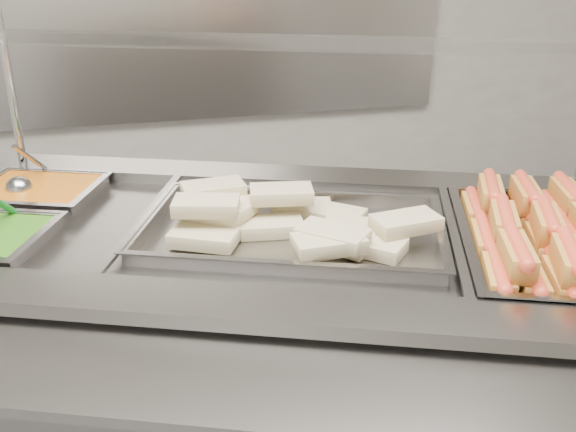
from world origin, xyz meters
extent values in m
cube|color=#A29D97|center=(0.00, 2.45, 1.20)|extent=(3.00, 0.04, 1.20)
cube|color=gray|center=(0.09, 0.37, 0.43)|extent=(1.95, 1.35, 0.87)
cube|color=gray|center=(-0.03, 0.04, 0.88)|extent=(1.80, 0.80, 0.03)
cube|color=gray|center=(0.22, 0.69, 0.88)|extent=(1.80, 0.80, 0.03)
cube|color=black|center=(0.09, 0.37, 0.77)|extent=(1.71, 1.12, 0.02)
cube|color=gray|center=(0.49, 0.21, 0.89)|extent=(0.22, 0.54, 0.01)
cube|color=gray|center=(-0.19, 0.48, 0.89)|extent=(0.22, 0.54, 0.01)
cube|color=gray|center=(-0.09, -0.11, 0.85)|extent=(1.77, 0.88, 0.02)
cylinder|color=silver|center=(-0.51, 0.95, 1.12)|extent=(0.02, 0.02, 0.44)
cube|color=silver|center=(0.17, 0.56, 1.28)|extent=(1.64, 0.87, 0.09)
cube|color=#A45009|center=(-0.45, 0.74, 0.86)|extent=(0.34, 0.31, 0.09)
cube|color=#A76523|center=(0.50, 0.02, 0.88)|extent=(0.11, 0.16, 0.05)
cylinder|color=#DA4127|center=(0.50, 0.02, 0.90)|extent=(0.09, 0.16, 0.03)
cube|color=#A76523|center=(0.56, 0.19, 0.88)|extent=(0.10, 0.16, 0.05)
cylinder|color=#DA4127|center=(0.56, 0.19, 0.90)|extent=(0.09, 0.16, 0.03)
cube|color=#A76523|center=(0.62, 0.35, 0.88)|extent=(0.10, 0.16, 0.05)
cylinder|color=#DA4127|center=(0.62, 0.35, 0.90)|extent=(0.09, 0.16, 0.03)
cube|color=#A76523|center=(0.55, 0.00, 0.88)|extent=(0.10, 0.16, 0.05)
cylinder|color=#DA4127|center=(0.55, 0.00, 0.90)|extent=(0.09, 0.17, 0.03)
cube|color=#A76523|center=(0.62, 0.17, 0.88)|extent=(0.10, 0.16, 0.05)
cylinder|color=#DA4127|center=(0.62, 0.17, 0.90)|extent=(0.08, 0.17, 0.03)
cube|color=#A76523|center=(0.68, 0.33, 0.88)|extent=(0.10, 0.16, 0.05)
cylinder|color=#DA4127|center=(0.68, 0.33, 0.90)|extent=(0.08, 0.17, 0.03)
cube|color=#A76523|center=(0.61, -0.02, 0.88)|extent=(0.10, 0.16, 0.05)
cylinder|color=#DA4127|center=(0.61, -0.02, 0.90)|extent=(0.09, 0.17, 0.03)
cube|color=#A76523|center=(0.68, 0.14, 0.88)|extent=(0.10, 0.16, 0.05)
cylinder|color=#DA4127|center=(0.68, 0.14, 0.90)|extent=(0.09, 0.16, 0.03)
cube|color=#A76523|center=(0.74, 0.31, 0.88)|extent=(0.11, 0.16, 0.05)
cylinder|color=#DA4127|center=(0.74, 0.31, 0.90)|extent=(0.09, 0.16, 0.03)
cube|color=#A76523|center=(0.73, 0.12, 0.88)|extent=(0.10, 0.16, 0.05)
cylinder|color=#DA4127|center=(0.73, 0.12, 0.90)|extent=(0.09, 0.16, 0.03)
cube|color=#A76523|center=(0.80, 0.28, 0.88)|extent=(0.10, 0.16, 0.05)
cylinder|color=#DA4127|center=(0.80, 0.28, 0.90)|extent=(0.09, 0.17, 0.03)
cube|color=#A76523|center=(0.53, 0.02, 0.93)|extent=(0.10, 0.16, 0.05)
cylinder|color=#DA4127|center=(0.53, 0.02, 0.95)|extent=(0.09, 0.17, 0.03)
cube|color=#A76523|center=(0.59, 0.17, 0.93)|extent=(0.11, 0.16, 0.05)
cylinder|color=#DA4127|center=(0.59, 0.17, 0.95)|extent=(0.10, 0.16, 0.03)
cube|color=#A76523|center=(0.65, 0.34, 0.93)|extent=(0.11, 0.16, 0.05)
cylinder|color=#DA4127|center=(0.65, 0.34, 0.95)|extent=(0.10, 0.16, 0.03)
cube|color=#A76523|center=(0.62, -0.02, 0.93)|extent=(0.11, 0.16, 0.05)
cylinder|color=#DA4127|center=(0.62, -0.02, 0.95)|extent=(0.10, 0.16, 0.03)
cube|color=#A76523|center=(0.68, 0.15, 0.93)|extent=(0.11, 0.16, 0.05)
cylinder|color=#DA4127|center=(0.68, 0.15, 0.95)|extent=(0.10, 0.16, 0.03)
cube|color=#A76523|center=(0.73, 0.31, 0.93)|extent=(0.10, 0.16, 0.05)
cylinder|color=#DA4127|center=(0.73, 0.31, 0.95)|extent=(0.09, 0.17, 0.03)
cube|color=#A76523|center=(0.82, 0.27, 0.93)|extent=(0.10, 0.16, 0.05)
cylinder|color=#DA4127|center=(0.82, 0.27, 0.95)|extent=(0.08, 0.17, 0.03)
cube|color=tan|center=(0.23, 0.26, 0.89)|extent=(0.17, 0.17, 0.03)
cube|color=tan|center=(0.27, 0.40, 0.89)|extent=(0.17, 0.16, 0.03)
cube|color=tan|center=(0.20, 0.46, 0.89)|extent=(0.16, 0.11, 0.03)
cube|color=tan|center=(0.02, 0.53, 0.89)|extent=(0.17, 0.15, 0.03)
cube|color=tan|center=(0.30, 0.22, 0.89)|extent=(0.17, 0.16, 0.03)
cube|color=tan|center=(0.29, 0.30, 0.89)|extent=(0.17, 0.14, 0.03)
cube|color=tan|center=(0.10, 0.37, 0.89)|extent=(0.16, 0.10, 0.03)
cube|color=tan|center=(-0.06, 0.34, 0.89)|extent=(0.17, 0.14, 0.03)
cube|color=tan|center=(0.19, 0.19, 0.92)|extent=(0.15, 0.09, 0.03)
cube|color=tan|center=(0.39, 0.25, 0.92)|extent=(0.16, 0.10, 0.03)
cube|color=tan|center=(-0.02, 0.41, 0.92)|extent=(0.17, 0.15, 0.03)
cube|color=tan|center=(0.00, 0.44, 0.92)|extent=(0.17, 0.16, 0.03)
cube|color=tan|center=(0.21, 0.22, 0.92)|extent=(0.17, 0.16, 0.03)
cube|color=tan|center=(0.01, 0.45, 0.92)|extent=(0.17, 0.16, 0.03)
cube|color=tan|center=(0.14, 0.42, 0.94)|extent=(0.16, 0.11, 0.03)
cube|color=tan|center=(-0.04, 0.39, 0.95)|extent=(0.17, 0.12, 0.03)
cube|color=tan|center=(-0.01, 0.49, 0.94)|extent=(0.16, 0.10, 0.03)
sphere|color=#ABABB0|center=(-0.50, 0.73, 0.90)|extent=(0.07, 0.07, 0.07)
cylinder|color=#ABABB0|center=(-0.47, 0.81, 0.96)|extent=(0.06, 0.14, 0.12)
camera|label=1|loc=(-0.18, -0.97, 1.52)|focal=40.00mm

